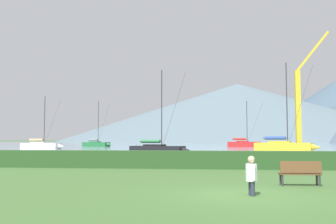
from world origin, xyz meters
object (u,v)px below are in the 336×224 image
sailboat_slip_0 (96,144)px  dock_crane (300,113)px  park_bench_under_tree (300,172)px  sailboat_slip_4 (158,149)px  sailboat_slip_5 (41,145)px  sailboat_slip_3 (245,144)px  sailboat_slip_2 (284,146)px  person_seated_viewer (251,174)px

sailboat_slip_0 → dock_crane: size_ratio=0.56×
park_bench_under_tree → sailboat_slip_4: bearing=105.3°
sailboat_slip_4 → sailboat_slip_5: (-24.19, 21.53, 0.04)m
park_bench_under_tree → sailboat_slip_0: bearing=109.7°
sailboat_slip_4 → sailboat_slip_5: sailboat_slip_4 is taller
park_bench_under_tree → sailboat_slip_3: bearing=84.1°
sailboat_slip_2 → park_bench_under_tree: bearing=-80.7°
sailboat_slip_0 → person_seated_viewer: 83.36m
sailboat_slip_3 → sailboat_slip_4: (-13.65, -45.15, -0.11)m
sailboat_slip_2 → sailboat_slip_5: size_ratio=1.39×
sailboat_slip_0 → park_bench_under_tree: 81.51m
sailboat_slip_3 → park_bench_under_tree: sailboat_slip_3 is taller
sailboat_slip_0 → person_seated_viewer: size_ratio=8.81×
sailboat_slip_0 → sailboat_slip_2: size_ratio=0.83×
sailboat_slip_0 → dock_crane: (42.02, -25.62, 5.36)m
sailboat_slip_2 → dock_crane: (3.74, 6.29, 5.23)m
sailboat_slip_4 → park_bench_under_tree: bearing=-56.7°
sailboat_slip_4 → sailboat_slip_3: bearing=88.4°
person_seated_viewer → dock_crane: 54.34m
sailboat_slip_3 → dock_crane: 26.42m
sailboat_slip_4 → park_bench_under_tree: (9.65, -29.51, -0.08)m
sailboat_slip_0 → dock_crane: dock_crane is taller
sailboat_slip_0 → sailboat_slip_5: (-2.68, -24.28, -0.00)m
sailboat_slip_5 → dock_crane: size_ratio=0.49×
sailboat_slip_0 → sailboat_slip_2: 49.84m
sailboat_slip_3 → dock_crane: bearing=-70.0°
sailboat_slip_2 → sailboat_slip_4: 21.78m
sailboat_slip_0 → park_bench_under_tree: sailboat_slip_0 is taller
sailboat_slip_0 → person_seated_viewer: (29.07, -78.13, 0.03)m
sailboat_slip_3 → park_bench_under_tree: (-4.00, -74.66, -0.20)m
sailboat_slip_3 → person_seated_viewer: 77.71m
sailboat_slip_2 → sailboat_slip_3: sailboat_slip_2 is taller
sailboat_slip_0 → dock_crane: 49.51m
sailboat_slip_3 → person_seated_viewer: size_ratio=8.47×
dock_crane → park_bench_under_tree: bearing=-102.3°
sailboat_slip_3 → sailboat_slip_5: 44.60m
sailboat_slip_3 → sailboat_slip_5: size_ratio=1.11×
sailboat_slip_3 → person_seated_viewer: (-6.09, -77.47, -0.04)m
sailboat_slip_2 → sailboat_slip_4: bearing=-121.8°
sailboat_slip_4 → person_seated_viewer: sailboat_slip_4 is taller
sailboat_slip_3 → sailboat_slip_5: (-37.84, -23.62, -0.07)m
park_bench_under_tree → person_seated_viewer: size_ratio=1.25×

